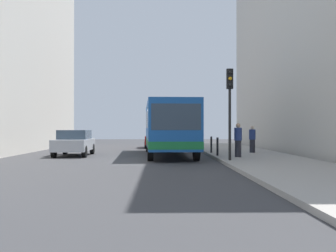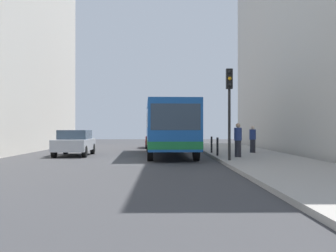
{
  "view_description": "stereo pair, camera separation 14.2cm",
  "coord_description": "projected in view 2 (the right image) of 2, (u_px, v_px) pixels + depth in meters",
  "views": [
    {
      "loc": [
        0.41,
        -20.57,
        1.57
      ],
      "look_at": [
        0.85,
        1.49,
        1.71
      ],
      "focal_mm": 44.15,
      "sensor_mm": 36.0,
      "label": 1
    },
    {
      "loc": [
        0.55,
        -20.58,
        1.57
      ],
      "look_at": [
        0.85,
        1.49,
        1.71
      ],
      "focal_mm": 44.15,
      "sensor_mm": 36.0,
      "label": 2
    }
  ],
  "objects": [
    {
      "name": "bus",
      "position": [
        168.0,
        126.0,
        24.18
      ],
      "size": [
        2.99,
        11.12,
        3.0
      ],
      "rotation": [
        0.0,
        0.0,
        3.18
      ],
      "color": "#19519E",
      "rests_on": "ground"
    },
    {
      "name": "car_behind_bus",
      "position": [
        157.0,
        138.0,
        33.41
      ],
      "size": [
        1.92,
        4.43,
        1.48
      ],
      "rotation": [
        0.0,
        0.0,
        3.16
      ],
      "color": "maroon",
      "rests_on": "ground"
    },
    {
      "name": "pedestrian_near_signal",
      "position": [
        238.0,
        140.0,
        20.57
      ],
      "size": [
        0.38,
        0.38,
        1.69
      ],
      "rotation": [
        0.0,
        0.0,
        0.89
      ],
      "color": "#26262D",
      "rests_on": "sidewalk"
    },
    {
      "name": "pedestrian_mid_sidewalk",
      "position": [
        253.0,
        139.0,
        24.3
      ],
      "size": [
        0.38,
        0.38,
        1.58
      ],
      "rotation": [
        0.0,
        0.0,
        2.18
      ],
      "color": "#26262D",
      "rests_on": "sidewalk"
    },
    {
      "name": "ground_plane",
      "position": [
        151.0,
        160.0,
        20.56
      ],
      "size": [
        80.0,
        80.0,
        0.0
      ],
      "primitive_type": "plane",
      "color": "#38383A"
    },
    {
      "name": "sidewalk",
      "position": [
        259.0,
        158.0,
        20.63
      ],
      "size": [
        4.4,
        40.0,
        0.15
      ],
      "primitive_type": "cube",
      "color": "#9E9991",
      "rests_on": "ground"
    },
    {
      "name": "bollard_mid",
      "position": [
        212.0,
        145.0,
        24.29
      ],
      "size": [
        0.11,
        0.11,
        0.95
      ],
      "primitive_type": "cylinder",
      "color": "black",
      "rests_on": "sidewalk"
    },
    {
      "name": "car_beside_bus",
      "position": [
        75.0,
        142.0,
        23.79
      ],
      "size": [
        1.95,
        4.44,
        1.48
      ],
      "rotation": [
        0.0,
        0.0,
        3.17
      ],
      "color": "#A5A8AD",
      "rests_on": "ground"
    },
    {
      "name": "bollard_near",
      "position": [
        217.0,
        147.0,
        21.69
      ],
      "size": [
        0.11,
        0.11,
        0.95
      ],
      "primitive_type": "cylinder",
      "color": "black",
      "rests_on": "sidewalk"
    },
    {
      "name": "traffic_light",
      "position": [
        229.0,
        97.0,
        18.47
      ],
      "size": [
        0.28,
        0.33,
        4.1
      ],
      "color": "black",
      "rests_on": "sidewalk"
    }
  ]
}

